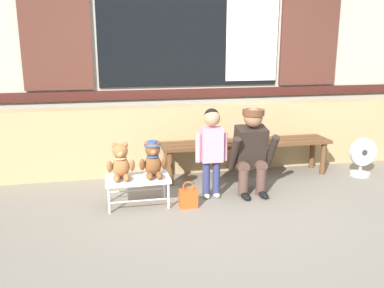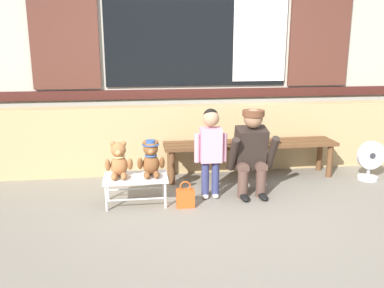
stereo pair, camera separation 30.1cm
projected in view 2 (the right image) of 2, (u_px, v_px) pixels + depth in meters
ground_plane at (226, 213)px, 3.95m from camera, size 60.00×60.00×0.00m
brick_low_wall at (202, 138)px, 5.21m from camera, size 7.06×0.25×0.85m
shop_facade at (196, 32)px, 5.39m from camera, size 7.21×0.26×3.49m
wooden_bench_long at (250, 148)px, 4.95m from camera, size 2.10×0.40×0.44m
small_display_bench at (136, 179)px, 4.13m from camera, size 0.64×0.36×0.30m
teddy_bear_plain at (119, 161)px, 4.06m from camera, size 0.28×0.26×0.36m
teddy_bear_with_hat at (151, 159)px, 4.10m from camera, size 0.28×0.27×0.36m
child_standing at (211, 144)px, 4.22m from camera, size 0.35×0.18×0.96m
adult_crouching at (252, 152)px, 4.34m from camera, size 0.50×0.49×0.95m
handbag_on_ground at (185, 198)px, 4.09m from camera, size 0.18×0.11×0.27m
floor_fan at (370, 161)px, 4.87m from camera, size 0.34×0.24×0.48m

